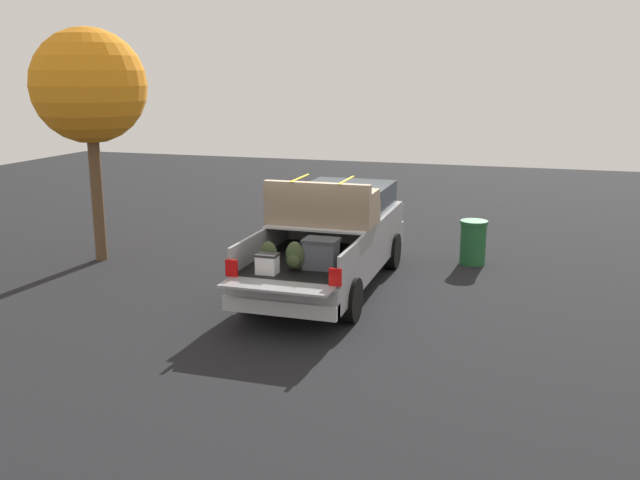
# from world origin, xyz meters

# --- Properties ---
(ground_plane) EXTENTS (40.00, 40.00, 0.00)m
(ground_plane) POSITION_xyz_m (0.00, 0.00, 0.00)
(ground_plane) COLOR black
(pickup_truck) EXTENTS (6.05, 2.06, 2.23)m
(pickup_truck) POSITION_xyz_m (0.35, -0.00, 0.96)
(pickup_truck) COLOR gray
(pickup_truck) RESTS_ON ground_plane
(tree_background) EXTENTS (2.46, 2.46, 5.10)m
(tree_background) POSITION_xyz_m (0.50, 5.55, 3.83)
(tree_background) COLOR brown
(tree_background) RESTS_ON ground_plane
(trash_can) EXTENTS (0.60, 0.60, 0.98)m
(trash_can) POSITION_xyz_m (2.63, -2.54, 0.50)
(trash_can) COLOR #1E592D
(trash_can) RESTS_ON ground_plane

